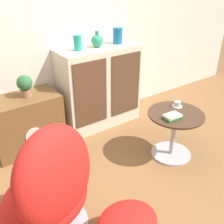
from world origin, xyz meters
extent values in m
plane|color=olive|center=(0.00, 0.00, 0.00)|extent=(12.00, 12.00, 0.00)
cube|color=silver|center=(0.00, 1.52, 1.30)|extent=(6.40, 0.06, 2.60)
cube|color=beige|center=(0.49, 1.28, 0.48)|extent=(0.96, 0.41, 0.97)
cube|color=brown|center=(0.25, 1.07, 0.53)|extent=(0.40, 0.01, 0.74)
cube|color=brown|center=(0.73, 1.07, 0.53)|extent=(0.40, 0.01, 0.74)
cube|color=brown|center=(-0.43, 1.28, 0.30)|extent=(0.71, 0.41, 0.60)
cylinder|color=beige|center=(-0.43, 1.07, 0.25)|extent=(0.18, 0.01, 0.18)
cylinder|color=#B7B7BC|center=(-0.67, 0.17, 0.09)|extent=(0.06, 0.06, 0.13)
ellipsoid|color=red|center=(-0.67, 0.17, 0.31)|extent=(0.84, 0.80, 0.31)
ellipsoid|color=red|center=(-0.62, 0.06, 0.57)|extent=(0.77, 0.67, 0.70)
ellipsoid|color=red|center=(-0.27, -0.27, 0.22)|extent=(0.43, 0.37, 0.09)
cylinder|color=#B7B7BC|center=(0.74, 0.28, 0.01)|extent=(0.41, 0.41, 0.02)
cylinder|color=#B7B7BC|center=(0.74, 0.28, 0.25)|extent=(0.04, 0.04, 0.46)
cylinder|color=#472D1E|center=(0.74, 0.28, 0.49)|extent=(0.55, 0.55, 0.02)
cylinder|color=teal|center=(0.24, 1.28, 1.05)|extent=(0.09, 0.09, 0.16)
ellipsoid|color=#2D8E6B|center=(0.48, 1.28, 1.04)|extent=(0.14, 0.14, 0.14)
cylinder|color=#2D8E6B|center=(0.48, 1.28, 1.12)|extent=(0.04, 0.04, 0.05)
cylinder|color=#196699|center=(0.76, 1.28, 1.06)|extent=(0.11, 0.11, 0.18)
cylinder|color=#996B4C|center=(-0.38, 1.28, 0.63)|extent=(0.10, 0.10, 0.08)
sphere|color=#2D6638|center=(-0.38, 1.28, 0.74)|extent=(0.15, 0.15, 0.15)
cylinder|color=silver|center=(0.86, 0.37, 0.50)|extent=(0.11, 0.11, 0.01)
cylinder|color=silver|center=(0.86, 0.37, 0.52)|extent=(0.07, 0.07, 0.06)
cube|color=#237038|center=(0.64, 0.23, 0.50)|extent=(0.17, 0.12, 0.02)
cube|color=beige|center=(0.64, 0.23, 0.52)|extent=(0.17, 0.12, 0.02)
camera|label=1|loc=(-1.05, -1.20, 1.73)|focal=42.00mm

